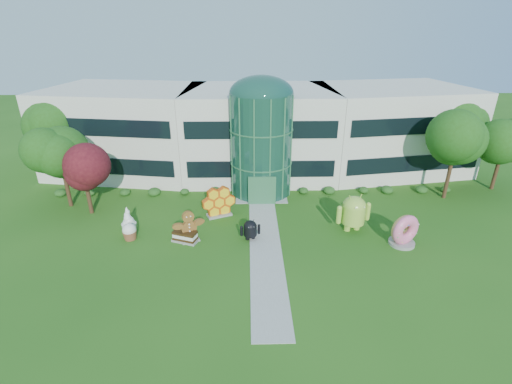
{
  "coord_description": "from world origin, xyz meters",
  "views": [
    {
      "loc": [
        -1.26,
        -22.65,
        15.61
      ],
      "look_at": [
        -0.62,
        6.0,
        2.6
      ],
      "focal_mm": 26.0,
      "sensor_mm": 36.0,
      "label": 1
    }
  ],
  "objects_px": {
    "android_black": "(250,229)",
    "donut": "(404,230)",
    "android_green": "(354,211)",
    "gingerbread": "(189,226)"
  },
  "relations": [
    {
      "from": "android_green",
      "to": "android_black",
      "type": "height_order",
      "value": "android_green"
    },
    {
      "from": "android_black",
      "to": "donut",
      "type": "relative_size",
      "value": 0.74
    },
    {
      "from": "donut",
      "to": "android_black",
      "type": "bearing_deg",
      "value": 150.91
    },
    {
      "from": "donut",
      "to": "gingerbread",
      "type": "bearing_deg",
      "value": 152.5
    },
    {
      "from": "android_black",
      "to": "android_green",
      "type": "bearing_deg",
      "value": -1.89
    },
    {
      "from": "android_green",
      "to": "gingerbread",
      "type": "xyz_separation_m",
      "value": [
        -13.23,
        -1.39,
        -0.45
      ]
    },
    {
      "from": "android_green",
      "to": "gingerbread",
      "type": "height_order",
      "value": "android_green"
    },
    {
      "from": "android_black",
      "to": "donut",
      "type": "bearing_deg",
      "value": -15.6
    },
    {
      "from": "android_green",
      "to": "android_black",
      "type": "relative_size",
      "value": 1.83
    },
    {
      "from": "android_black",
      "to": "donut",
      "type": "distance_m",
      "value": 11.8
    }
  ]
}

